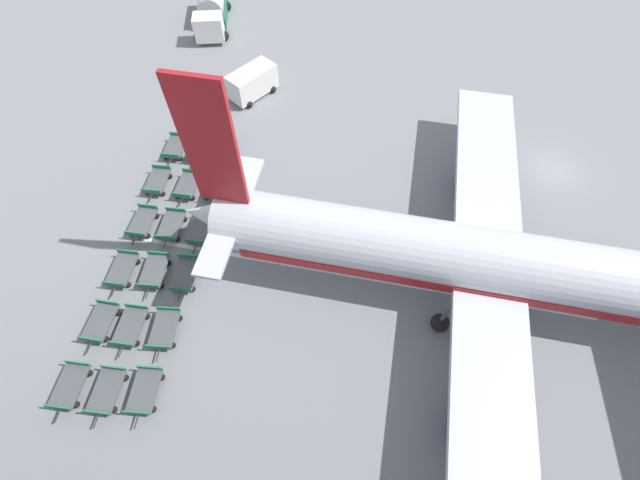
# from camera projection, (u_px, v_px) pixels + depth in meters

# --- Properties ---
(ground_plane) EXTENTS (500.00, 500.00, 0.00)m
(ground_plane) POSITION_uv_depth(u_px,v_px,m) (553.00, 169.00, 32.61)
(ground_plane) COLOR gray
(airplane) EXTENTS (31.55, 38.63, 13.58)m
(airplane) POSITION_uv_depth(u_px,v_px,m) (506.00, 266.00, 23.85)
(airplane) COLOR silver
(airplane) RESTS_ON ground_plane
(fuel_tanker_primary) EXTENTS (8.01, 4.50, 3.23)m
(fuel_tanker_primary) POSITION_uv_depth(u_px,v_px,m) (212.00, 10.00, 42.59)
(fuel_tanker_primary) COLOR white
(fuel_tanker_primary) RESTS_ON ground_plane
(service_van) EXTENTS (4.59, 4.08, 2.38)m
(service_van) POSITION_uv_depth(u_px,v_px,m) (252.00, 82.00, 36.39)
(service_van) COLOR white
(service_van) RESTS_ON ground_plane
(baggage_dolly_row_near_col_a) EXTENTS (3.15, 1.62, 0.92)m
(baggage_dolly_row_near_col_a) POSITION_uv_depth(u_px,v_px,m) (175.00, 147.00, 33.25)
(baggage_dolly_row_near_col_a) COLOR #515459
(baggage_dolly_row_near_col_a) RESTS_ON ground_plane
(baggage_dolly_row_near_col_b) EXTENTS (3.14, 1.58, 0.92)m
(baggage_dolly_row_near_col_b) POSITION_uv_depth(u_px,v_px,m) (157.00, 181.00, 31.33)
(baggage_dolly_row_near_col_b) COLOR #515459
(baggage_dolly_row_near_col_b) RESTS_ON ground_plane
(baggage_dolly_row_near_col_c) EXTENTS (3.14, 1.60, 0.92)m
(baggage_dolly_row_near_col_c) POSITION_uv_depth(u_px,v_px,m) (143.00, 222.00, 29.30)
(baggage_dolly_row_near_col_c) COLOR #515459
(baggage_dolly_row_near_col_c) RESTS_ON ground_plane
(baggage_dolly_row_near_col_d) EXTENTS (3.13, 1.56, 0.92)m
(baggage_dolly_row_near_col_d) POSITION_uv_depth(u_px,v_px,m) (122.00, 270.00, 27.24)
(baggage_dolly_row_near_col_d) COLOR #515459
(baggage_dolly_row_near_col_d) RESTS_ON ground_plane
(baggage_dolly_row_near_col_e) EXTENTS (3.16, 1.62, 0.92)m
(baggage_dolly_row_near_col_e) POSITION_uv_depth(u_px,v_px,m) (101.00, 322.00, 25.28)
(baggage_dolly_row_near_col_e) COLOR #515459
(baggage_dolly_row_near_col_e) RESTS_ON ground_plane
(baggage_dolly_row_near_col_f) EXTENTS (3.13, 1.57, 0.92)m
(baggage_dolly_row_near_col_f) POSITION_uv_depth(u_px,v_px,m) (70.00, 386.00, 23.26)
(baggage_dolly_row_near_col_f) COLOR #515459
(baggage_dolly_row_near_col_f) RESTS_ON ground_plane
(baggage_dolly_row_mid_a_col_a) EXTENTS (3.16, 1.64, 0.92)m
(baggage_dolly_row_mid_a_col_a) POSITION_uv_depth(u_px,v_px,m) (200.00, 150.00, 33.11)
(baggage_dolly_row_mid_a_col_a) COLOR #515459
(baggage_dolly_row_mid_a_col_a) RESTS_ON ground_plane
(baggage_dolly_row_mid_a_col_b) EXTENTS (3.15, 1.61, 0.92)m
(baggage_dolly_row_mid_a_col_b) POSITION_uv_depth(u_px,v_px,m) (188.00, 186.00, 31.12)
(baggage_dolly_row_mid_a_col_b) COLOR #515459
(baggage_dolly_row_mid_a_col_b) RESTS_ON ground_plane
(baggage_dolly_row_mid_a_col_c) EXTENTS (3.14, 1.58, 0.92)m
(baggage_dolly_row_mid_a_col_c) POSITION_uv_depth(u_px,v_px,m) (171.00, 226.00, 29.13)
(baggage_dolly_row_mid_a_col_c) COLOR #515459
(baggage_dolly_row_mid_a_col_c) RESTS_ON ground_plane
(baggage_dolly_row_mid_a_col_d) EXTENTS (3.16, 1.65, 0.92)m
(baggage_dolly_row_mid_a_col_d) POSITION_uv_depth(u_px,v_px,m) (154.00, 272.00, 27.18)
(baggage_dolly_row_mid_a_col_d) COLOR #515459
(baggage_dolly_row_mid_a_col_d) RESTS_ON ground_plane
(baggage_dolly_row_mid_a_col_e) EXTENTS (3.14, 1.58, 0.92)m
(baggage_dolly_row_mid_a_col_e) POSITION_uv_depth(u_px,v_px,m) (131.00, 327.00, 25.14)
(baggage_dolly_row_mid_a_col_e) COLOR #515459
(baggage_dolly_row_mid_a_col_e) RESTS_ON ground_plane
(baggage_dolly_row_mid_a_col_f) EXTENTS (3.14, 1.58, 0.92)m
(baggage_dolly_row_mid_a_col_f) POSITION_uv_depth(u_px,v_px,m) (107.00, 391.00, 23.11)
(baggage_dolly_row_mid_a_col_f) COLOR #515459
(baggage_dolly_row_mid_a_col_f) RESTS_ON ground_plane
(baggage_dolly_row_mid_b_col_a) EXTENTS (3.14, 1.59, 0.92)m
(baggage_dolly_row_mid_b_col_a) POSITION_uv_depth(u_px,v_px,m) (224.00, 152.00, 33.00)
(baggage_dolly_row_mid_b_col_a) COLOR #515459
(baggage_dolly_row_mid_b_col_a) RESTS_ON ground_plane
(baggage_dolly_row_mid_b_col_b) EXTENTS (3.14, 1.57, 0.92)m
(baggage_dolly_row_mid_b_col_b) POSITION_uv_depth(u_px,v_px,m) (216.00, 187.00, 31.04)
(baggage_dolly_row_mid_b_col_b) COLOR #515459
(baggage_dolly_row_mid_b_col_b) RESTS_ON ground_plane
(baggage_dolly_row_mid_b_col_c) EXTENTS (3.16, 1.64, 0.92)m
(baggage_dolly_row_mid_b_col_c) POSITION_uv_depth(u_px,v_px,m) (202.00, 230.00, 28.96)
(baggage_dolly_row_mid_b_col_c) COLOR #515459
(baggage_dolly_row_mid_b_col_c) RESTS_ON ground_plane
(baggage_dolly_row_mid_b_col_d) EXTENTS (3.17, 1.66, 0.92)m
(baggage_dolly_row_mid_b_col_d) POSITION_uv_depth(u_px,v_px,m) (185.00, 274.00, 27.06)
(baggage_dolly_row_mid_b_col_d) COLOR #515459
(baggage_dolly_row_mid_b_col_d) RESTS_ON ground_plane
(baggage_dolly_row_mid_b_col_e) EXTENTS (3.18, 1.68, 0.92)m
(baggage_dolly_row_mid_b_col_e) POSITION_uv_depth(u_px,v_px,m) (165.00, 329.00, 25.05)
(baggage_dolly_row_mid_b_col_e) COLOR #515459
(baggage_dolly_row_mid_b_col_e) RESTS_ON ground_plane
(baggage_dolly_row_mid_b_col_f) EXTENTS (3.17, 1.66, 0.92)m
(baggage_dolly_row_mid_b_col_f) POSITION_uv_depth(u_px,v_px,m) (145.00, 391.00, 23.11)
(baggage_dolly_row_mid_b_col_f) COLOR #515459
(baggage_dolly_row_mid_b_col_f) RESTS_ON ground_plane
(stand_guidance_stripe) EXTENTS (2.28, 29.28, 0.01)m
(stand_guidance_stripe) POSITION_uv_depth(u_px,v_px,m) (358.00, 276.00, 27.50)
(stand_guidance_stripe) COLOR white
(stand_guidance_stripe) RESTS_ON ground_plane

